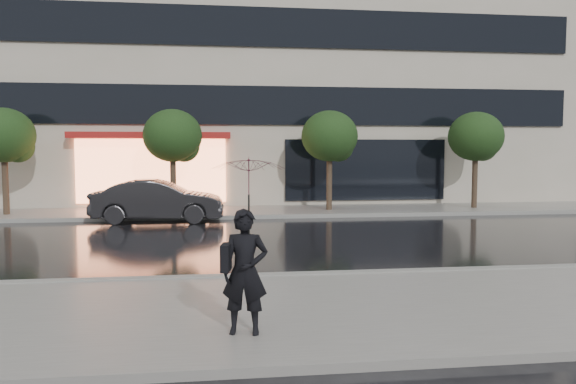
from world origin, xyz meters
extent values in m
plane|color=black|center=(0.00, 0.00, 0.00)|extent=(120.00, 120.00, 0.00)
cube|color=slate|center=(0.00, -3.25, 0.06)|extent=(60.00, 4.50, 0.12)
cube|color=slate|center=(0.00, 10.25, 0.06)|extent=(60.00, 3.50, 0.12)
cube|color=gray|center=(0.00, -1.00, 0.07)|extent=(60.00, 0.25, 0.14)
cube|color=gray|center=(0.00, 8.50, 0.07)|extent=(60.00, 0.25, 0.14)
cube|color=#BAAD9D|center=(0.00, 18.00, 9.00)|extent=(30.00, 12.00, 18.00)
cube|color=black|center=(0.00, 11.94, 4.30)|extent=(28.00, 0.12, 1.60)
cube|color=black|center=(0.00, 11.94, 7.50)|extent=(28.00, 0.12, 1.60)
cube|color=#FF8C59|center=(-4.00, 11.92, 1.60)|extent=(6.00, 0.10, 2.60)
cube|color=maroon|center=(-4.00, 11.59, 3.05)|extent=(6.40, 0.70, 0.25)
cube|color=black|center=(5.00, 11.94, 1.60)|extent=(7.00, 0.10, 2.60)
cylinder|color=#33261C|center=(-9.00, 10.00, 1.10)|extent=(0.22, 0.22, 2.20)
ellipsoid|color=black|center=(-9.00, 10.00, 3.00)|extent=(2.20, 2.20, 1.98)
sphere|color=black|center=(-8.60, 10.20, 2.60)|extent=(1.20, 1.20, 1.20)
cylinder|color=#33261C|center=(-3.00, 10.00, 1.10)|extent=(0.22, 0.22, 2.20)
ellipsoid|color=black|center=(-3.00, 10.00, 3.00)|extent=(2.20, 2.20, 1.98)
sphere|color=black|center=(-2.60, 10.20, 2.60)|extent=(1.20, 1.20, 1.20)
cylinder|color=#33261C|center=(3.00, 10.00, 1.10)|extent=(0.22, 0.22, 2.20)
ellipsoid|color=black|center=(3.00, 10.00, 3.00)|extent=(2.20, 2.20, 1.98)
sphere|color=black|center=(3.40, 10.20, 2.60)|extent=(1.20, 1.20, 1.20)
cylinder|color=#33261C|center=(9.00, 10.00, 1.10)|extent=(0.22, 0.22, 2.20)
ellipsoid|color=black|center=(9.00, 10.00, 3.00)|extent=(2.20, 2.20, 1.98)
sphere|color=black|center=(9.40, 10.20, 2.60)|extent=(1.20, 1.20, 1.20)
imported|color=black|center=(-3.37, 8.01, 0.73)|extent=(4.47, 1.70, 1.45)
imported|color=black|center=(-1.05, -4.33, 0.93)|extent=(0.65, 0.49, 1.63)
imported|color=#3D0B1C|center=(-1.00, -4.34, 2.01)|extent=(1.07, 1.08, 0.84)
cylinder|color=black|center=(-1.00, -4.34, 1.53)|extent=(0.02, 0.02, 0.81)
cube|color=black|center=(-1.30, -4.34, 1.13)|extent=(0.16, 0.32, 0.35)
camera|label=1|loc=(-1.42, -11.50, 2.53)|focal=35.00mm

